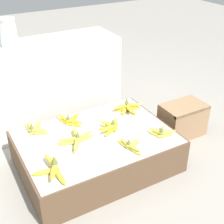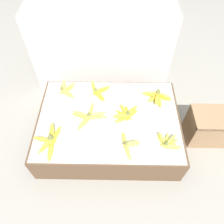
{
  "view_description": "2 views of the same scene",
  "coord_description": "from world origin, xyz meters",
  "px_view_note": "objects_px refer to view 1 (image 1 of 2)",
  "views": [
    {
      "loc": [
        -0.76,
        -1.57,
        1.45
      ],
      "look_at": [
        0.15,
        0.04,
        0.38
      ],
      "focal_mm": 50.0,
      "sensor_mm": 36.0,
      "label": 1
    },
    {
      "loc": [
        0.04,
        -0.92,
        1.52
      ],
      "look_at": [
        0.02,
        0.04,
        0.27
      ],
      "focal_mm": 35.0,
      "sensor_mm": 36.0,
      "label": 2
    }
  ],
  "objects_px": {
    "glass_jar": "(8,33)",
    "foam_tray_white": "(79,36)",
    "banana_bunch_middle_midright": "(111,127)",
    "banana_bunch_front_right": "(162,132)",
    "wooden_crate": "(182,120)",
    "banana_bunch_front_left": "(53,168)",
    "banana_bunch_middle_midleft": "(76,139)",
    "banana_bunch_back_left": "(35,129)",
    "banana_bunch_front_midright": "(130,145)",
    "banana_bunch_back_midleft": "(70,120)",
    "banana_bunch_back_right": "(127,108)"
  },
  "relations": [
    {
      "from": "banana_bunch_front_left",
      "to": "wooden_crate",
      "type": "bearing_deg",
      "value": 10.83
    },
    {
      "from": "banana_bunch_front_left",
      "to": "banana_bunch_middle_midright",
      "type": "relative_size",
      "value": 1.44
    },
    {
      "from": "banana_bunch_back_right",
      "to": "banana_bunch_middle_midright",
      "type": "bearing_deg",
      "value": -144.86
    },
    {
      "from": "banana_bunch_back_left",
      "to": "glass_jar",
      "type": "bearing_deg",
      "value": 86.9
    },
    {
      "from": "banana_bunch_front_left",
      "to": "foam_tray_white",
      "type": "relative_size",
      "value": 1.21
    },
    {
      "from": "banana_bunch_middle_midright",
      "to": "banana_bunch_back_right",
      "type": "height_order",
      "value": "banana_bunch_back_right"
    },
    {
      "from": "foam_tray_white",
      "to": "banana_bunch_front_right",
      "type": "bearing_deg",
      "value": -79.78
    },
    {
      "from": "glass_jar",
      "to": "foam_tray_white",
      "type": "xyz_separation_m",
      "value": [
        0.54,
        -0.03,
        -0.1
      ]
    },
    {
      "from": "banana_bunch_front_midright",
      "to": "banana_bunch_back_left",
      "type": "distance_m",
      "value": 0.67
    },
    {
      "from": "banana_bunch_front_midright",
      "to": "glass_jar",
      "type": "distance_m",
      "value": 1.2
    },
    {
      "from": "banana_bunch_middle_midright",
      "to": "foam_tray_white",
      "type": "height_order",
      "value": "foam_tray_white"
    },
    {
      "from": "wooden_crate",
      "to": "banana_bunch_front_left",
      "type": "distance_m",
      "value": 1.19
    },
    {
      "from": "banana_bunch_front_left",
      "to": "banana_bunch_middle_midleft",
      "type": "bearing_deg",
      "value": 41.26
    },
    {
      "from": "foam_tray_white",
      "to": "banana_bunch_back_midleft",
      "type": "bearing_deg",
      "value": -123.18
    },
    {
      "from": "banana_bunch_front_left",
      "to": "banana_bunch_front_right",
      "type": "distance_m",
      "value": 0.77
    },
    {
      "from": "banana_bunch_middle_midright",
      "to": "foam_tray_white",
      "type": "relative_size",
      "value": 0.84
    },
    {
      "from": "banana_bunch_middle_midleft",
      "to": "glass_jar",
      "type": "xyz_separation_m",
      "value": [
        -0.17,
        0.74,
        0.54
      ]
    },
    {
      "from": "banana_bunch_back_left",
      "to": "banana_bunch_back_right",
      "type": "height_order",
      "value": "banana_bunch_back_right"
    },
    {
      "from": "wooden_crate",
      "to": "banana_bunch_back_midleft",
      "type": "xyz_separation_m",
      "value": [
        -0.87,
        0.22,
        0.14
      ]
    },
    {
      "from": "banana_bunch_back_midleft",
      "to": "banana_bunch_middle_midleft",
      "type": "bearing_deg",
      "value": -102.98
    },
    {
      "from": "banana_bunch_back_left",
      "to": "banana_bunch_middle_midleft",
      "type": "bearing_deg",
      "value": -51.43
    },
    {
      "from": "glass_jar",
      "to": "banana_bunch_back_midleft",
      "type": "bearing_deg",
      "value": -65.61
    },
    {
      "from": "wooden_crate",
      "to": "banana_bunch_back_left",
      "type": "relative_size",
      "value": 1.88
    },
    {
      "from": "wooden_crate",
      "to": "banana_bunch_front_right",
      "type": "xyz_separation_m",
      "value": [
        -0.39,
        -0.22,
        0.14
      ]
    },
    {
      "from": "banana_bunch_back_right",
      "to": "glass_jar",
      "type": "distance_m",
      "value": 1.03
    },
    {
      "from": "banana_bunch_front_right",
      "to": "banana_bunch_back_midleft",
      "type": "distance_m",
      "value": 0.65
    },
    {
      "from": "wooden_crate",
      "to": "banana_bunch_back_left",
      "type": "bearing_deg",
      "value": 168.27
    },
    {
      "from": "banana_bunch_back_right",
      "to": "glass_jar",
      "type": "height_order",
      "value": "glass_jar"
    },
    {
      "from": "banana_bunch_back_midleft",
      "to": "foam_tray_white",
      "type": "distance_m",
      "value": 0.72
    },
    {
      "from": "foam_tray_white",
      "to": "banana_bunch_front_left",
      "type": "bearing_deg",
      "value": -123.14
    },
    {
      "from": "banana_bunch_back_midleft",
      "to": "wooden_crate",
      "type": "bearing_deg",
      "value": -14.18
    },
    {
      "from": "banana_bunch_front_right",
      "to": "banana_bunch_back_left",
      "type": "relative_size",
      "value": 0.85
    },
    {
      "from": "banana_bunch_front_left",
      "to": "banana_bunch_back_right",
      "type": "relative_size",
      "value": 1.2
    },
    {
      "from": "banana_bunch_back_right",
      "to": "banana_bunch_front_right",
      "type": "bearing_deg",
      "value": -85.98
    },
    {
      "from": "banana_bunch_front_right",
      "to": "glass_jar",
      "type": "xyz_separation_m",
      "value": [
        -0.71,
        0.95,
        0.54
      ]
    },
    {
      "from": "banana_bunch_front_midright",
      "to": "banana_bunch_middle_midleft",
      "type": "distance_m",
      "value": 0.35
    },
    {
      "from": "wooden_crate",
      "to": "banana_bunch_front_right",
      "type": "height_order",
      "value": "banana_bunch_front_right"
    },
    {
      "from": "banana_bunch_front_midright",
      "to": "banana_bunch_back_midleft",
      "type": "height_order",
      "value": "banana_bunch_back_midleft"
    },
    {
      "from": "banana_bunch_back_left",
      "to": "banana_bunch_back_right",
      "type": "xyz_separation_m",
      "value": [
        0.71,
        -0.07,
        0.0
      ]
    },
    {
      "from": "banana_bunch_back_left",
      "to": "glass_jar",
      "type": "height_order",
      "value": "glass_jar"
    },
    {
      "from": "banana_bunch_front_right",
      "to": "banana_bunch_middle_midleft",
      "type": "height_order",
      "value": "banana_bunch_middle_midleft"
    },
    {
      "from": "banana_bunch_front_left",
      "to": "banana_bunch_front_midright",
      "type": "height_order",
      "value": "banana_bunch_front_left"
    },
    {
      "from": "banana_bunch_front_midright",
      "to": "banana_bunch_back_right",
      "type": "distance_m",
      "value": 0.47
    },
    {
      "from": "banana_bunch_front_midright",
      "to": "foam_tray_white",
      "type": "xyz_separation_m",
      "value": [
        0.09,
        0.94,
        0.44
      ]
    },
    {
      "from": "wooden_crate",
      "to": "banana_bunch_front_midright",
      "type": "xyz_separation_m",
      "value": [
        -0.66,
        -0.24,
        0.14
      ]
    },
    {
      "from": "banana_bunch_front_right",
      "to": "banana_bunch_middle_midright",
      "type": "distance_m",
      "value": 0.35
    },
    {
      "from": "banana_bunch_middle_midleft",
      "to": "foam_tray_white",
      "type": "bearing_deg",
      "value": 62.83
    },
    {
      "from": "banana_bunch_front_left",
      "to": "foam_tray_white",
      "type": "height_order",
      "value": "foam_tray_white"
    },
    {
      "from": "banana_bunch_front_left",
      "to": "glass_jar",
      "type": "distance_m",
      "value": 1.09
    },
    {
      "from": "banana_bunch_middle_midright",
      "to": "banana_bunch_back_midleft",
      "type": "distance_m",
      "value": 0.31
    }
  ]
}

